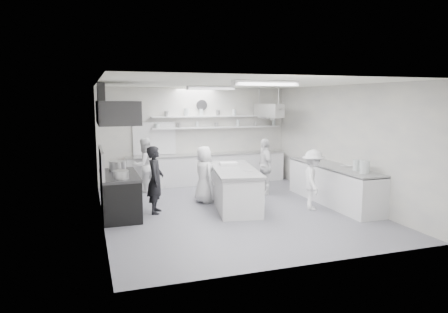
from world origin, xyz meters
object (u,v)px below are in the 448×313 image
object	(u,v)px
back_counter	(207,169)
cook_stove	(155,180)
stove	(120,196)
prep_island	(234,188)
cook_back	(144,165)
right_counter	(333,185)

from	to	relation	value
back_counter	cook_stove	bearing A→B (deg)	-126.07
stove	prep_island	bearing A→B (deg)	-2.33
stove	back_counter	world-z (taller)	back_counter
stove	prep_island	xyz separation A→B (m)	(2.74, -0.11, 0.01)
back_counter	stove	bearing A→B (deg)	-136.01
cook_back	stove	bearing A→B (deg)	42.06
back_counter	prep_island	bearing A→B (deg)	-93.10
prep_island	cook_back	size ratio (longest dim) A/B	1.59
back_counter	cook_back	bearing A→B (deg)	-164.48
back_counter	prep_island	xyz separation A→B (m)	(-0.16, -2.91, -0.00)
cook_back	back_counter	bearing A→B (deg)	168.70
right_counter	cook_back	bearing A→B (deg)	147.14
stove	prep_island	world-z (taller)	prep_island
back_counter	cook_back	xyz separation A→B (m)	(-2.04, -0.57, 0.32)
back_counter	right_counter	xyz separation A→B (m)	(2.35, -3.40, 0.01)
prep_island	stove	bearing A→B (deg)	-172.04
right_counter	cook_stove	bearing A→B (deg)	173.23
prep_island	cook_stove	bearing A→B (deg)	-170.87
back_counter	cook_stove	xyz separation A→B (m)	(-2.09, -2.87, 0.33)
stove	back_counter	size ratio (longest dim) A/B	0.36
cook_stove	cook_back	world-z (taller)	cook_stove
stove	right_counter	world-z (taller)	right_counter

